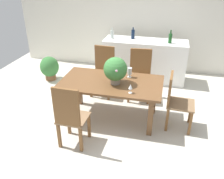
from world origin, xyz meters
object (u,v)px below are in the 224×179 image
Objects in this scene: chair_foot_end at (175,99)px; potted_plant_floor at (50,68)px; crystal_vase_left at (113,69)px; chair_far_right at (140,72)px; flower_centerpiece at (115,70)px; wine_glass at (131,87)px; wine_bottle_dark at (133,34)px; dining_table at (111,87)px; chair_far_left at (104,68)px; chair_near_left at (70,115)px; kitchen_counter at (144,60)px; wine_bottle_tall at (112,34)px; crystal_vase_center_near at (130,72)px; wine_bottle_green at (170,38)px.

chair_foot_end is 1.65× the size of potted_plant_floor.
chair_foot_end is 5.54× the size of crystal_vase_left.
chair_far_right is at bearing -9.07° from potted_plant_floor.
chair_foot_end is at bearing -13.95° from crystal_vase_left.
chair_far_right reaches higher than chair_foot_end.
flower_centerpiece reaches higher than crystal_vase_left.
wine_bottle_dark is at bearing 98.37° from wine_glass.
chair_far_left reaches higher than dining_table.
flower_centerpiece is (0.49, 0.88, 0.42)m from chair_near_left.
wine_glass is at bearing -89.47° from kitchen_counter.
flower_centerpiece is 1.81× the size of wine_bottle_tall.
wine_bottle_green is (0.65, 1.54, 0.24)m from crystal_vase_center_near.
chair_far_right is 5.97× the size of crystal_vase_left.
chair_far_left is (0.01, 1.84, 0.00)m from chair_near_left.
wine_glass reaches higher than potted_plant_floor.
chair_near_left reaches higher than crystal_vase_left.
chair_near_left is at bearing -116.07° from wine_bottle_green.
chair_far_right is at bearing 55.22° from crystal_vase_left.
chair_near_left is 1.78m from chair_foot_end.
wine_bottle_dark reaches higher than chair_foot_end.
chair_near_left is 1.09× the size of chair_foot_end.
chair_near_left is 0.54× the size of kitchen_counter.
kitchen_counter is 6.62× the size of wine_bottle_green.
dining_table is at bearing -101.25° from kitchen_counter.
kitchen_counter reaches higher than crystal_vase_center_near.
chair_foot_end is at bearing -26.94° from chair_far_left.
crystal_vase_center_near is at bearing -66.18° from wine_bottle_tall.
potted_plant_floor is (-1.87, 1.29, -0.32)m from dining_table.
wine_bottle_dark reaches higher than kitchen_counter.
chair_far_left is 1.55m from potted_plant_floor.
kitchen_counter is at bearing -15.58° from wine_bottle_dark.
crystal_vase_center_near is 1.69m from wine_bottle_green.
kitchen_counter is (0.10, 1.62, -0.36)m from crystal_vase_center_near.
kitchen_counter is at bearing 55.63° from chair_far_left.
wine_bottle_tall reaches higher than chair_far_right.
wine_bottle_green is 0.50× the size of potted_plant_floor.
kitchen_counter is (0.77, 0.96, -0.10)m from chair_far_left.
kitchen_counter reaches higher than chair_foot_end.
chair_far_left is at bearing -88.73° from chair_near_left.
flower_centerpiece is at bearing -114.54° from wine_bottle_green.
chair_foot_end is 2.50m from wine_bottle_tall.
kitchen_counter is at bearing 172.15° from wine_bottle_green.
chair_far_right is 6.84× the size of wine_glass.
chair_far_left is 0.54× the size of kitchen_counter.
kitchen_counter is (-0.02, 2.21, -0.36)m from wine_glass.
crystal_vase_left is at bearing -56.64° from chair_far_left.
potted_plant_floor is (-1.44, -0.60, -0.76)m from wine_bottle_tall.
chair_far_left is 1.79× the size of potted_plant_floor.
wine_bottle_green reaches higher than potted_plant_floor.
wine_bottle_dark is (-0.34, 2.30, 0.24)m from wine_glass.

